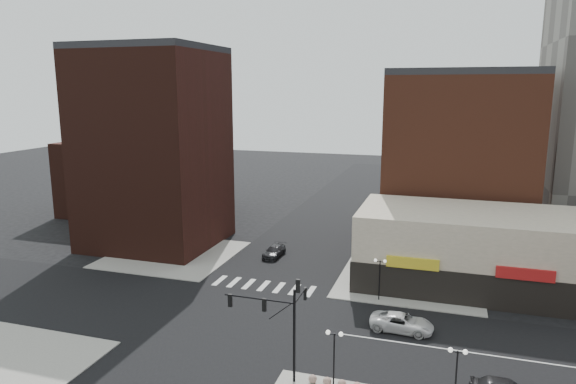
% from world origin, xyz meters
% --- Properties ---
extents(ground, '(240.00, 240.00, 0.00)m').
position_xyz_m(ground, '(0.00, 0.00, 0.00)').
color(ground, black).
rests_on(ground, ground).
extents(road_ew, '(200.00, 14.00, 0.02)m').
position_xyz_m(road_ew, '(0.00, 0.00, 0.01)').
color(road_ew, black).
rests_on(road_ew, ground).
extents(road_ns, '(14.00, 200.00, 0.02)m').
position_xyz_m(road_ns, '(0.00, 0.00, 0.01)').
color(road_ns, black).
rests_on(road_ns, ground).
extents(sidewalk_nw, '(15.00, 15.00, 0.12)m').
position_xyz_m(sidewalk_nw, '(-14.50, 14.50, 0.06)').
color(sidewalk_nw, gray).
rests_on(sidewalk_nw, ground).
extents(sidewalk_ne, '(15.00, 15.00, 0.12)m').
position_xyz_m(sidewalk_ne, '(14.50, 14.50, 0.06)').
color(sidewalk_ne, gray).
rests_on(sidewalk_ne, ground).
extents(building_nw, '(16.00, 15.00, 25.00)m').
position_xyz_m(building_nw, '(-19.00, 18.50, 12.50)').
color(building_nw, '#341710').
rests_on(building_nw, ground).
extents(building_nw_low, '(20.00, 18.00, 12.00)m').
position_xyz_m(building_nw_low, '(-32.00, 34.00, 6.00)').
color(building_nw_low, '#341710').
rests_on(building_nw_low, ground).
extents(building_ne_midrise, '(18.00, 15.00, 22.00)m').
position_xyz_m(building_ne_midrise, '(19.00, 29.50, 11.00)').
color(building_ne_midrise, brown).
rests_on(building_ne_midrise, ground).
extents(building_ne_row, '(24.20, 12.20, 8.00)m').
position_xyz_m(building_ne_row, '(21.00, 15.00, 3.30)').
color(building_ne_row, beige).
rests_on(building_ne_row, ground).
extents(traffic_signal, '(5.59, 3.09, 7.77)m').
position_xyz_m(traffic_signal, '(7.24, -7.83, 4.96)').
color(traffic_signal, black).
rests_on(traffic_signal, ground).
extents(street_lamp_se_a, '(1.22, 0.32, 4.16)m').
position_xyz_m(street_lamp_se_a, '(11.00, -8.00, 3.29)').
color(street_lamp_se_a, black).
rests_on(street_lamp_se_a, sidewalk_se).
extents(street_lamp_se_b, '(1.22, 0.32, 4.16)m').
position_xyz_m(street_lamp_se_b, '(19.00, -8.00, 3.29)').
color(street_lamp_se_b, black).
rests_on(street_lamp_se_b, sidewalk_se).
extents(street_lamp_ne, '(1.22, 0.32, 4.16)m').
position_xyz_m(street_lamp_ne, '(12.00, 8.00, 3.29)').
color(street_lamp_ne, black).
rests_on(street_lamp_ne, sidewalk_ne).
extents(white_suv, '(5.49, 2.71, 1.50)m').
position_xyz_m(white_suv, '(14.72, 2.18, 0.75)').
color(white_suv, silver).
rests_on(white_suv, ground).
extents(dark_sedan_north, '(2.04, 4.67, 1.34)m').
position_xyz_m(dark_sedan_north, '(-2.18, 17.67, 0.67)').
color(dark_sedan_north, black).
rests_on(dark_sedan_north, ground).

